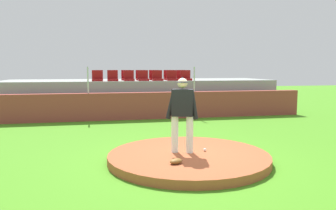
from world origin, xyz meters
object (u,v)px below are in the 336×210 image
at_px(baseball, 205,150).
at_px(stadium_chair_11, 154,77).
at_px(fielding_glove, 176,161).
at_px(stadium_chair_4, 157,77).
at_px(stadium_chair_12, 169,77).
at_px(stadium_chair_1, 113,78).
at_px(stadium_chair_5, 172,77).
at_px(stadium_chair_2, 129,78).
at_px(stadium_chair_8, 113,77).
at_px(stadium_chair_0, 97,78).
at_px(pitcher, 182,109).
at_px(stadium_chair_13, 181,77).
at_px(stadium_chair_10, 141,77).
at_px(stadium_chair_7, 98,77).
at_px(stadium_chair_3, 143,77).
at_px(stadium_chair_6, 186,77).
at_px(stadium_chair_9, 126,77).

relative_size(baseball, stadium_chair_11, 0.15).
bearing_deg(fielding_glove, stadium_chair_4, -124.53).
bearing_deg(stadium_chair_12, stadium_chair_1, 17.95).
xyz_separation_m(fielding_glove, stadium_chair_5, (1.87, 8.77, 1.53)).
relative_size(stadium_chair_2, stadium_chair_8, 1.00).
bearing_deg(stadium_chair_1, stadium_chair_0, 0.92).
xyz_separation_m(pitcher, stadium_chair_13, (2.22, 8.82, 0.53)).
height_order(stadium_chair_10, stadium_chair_11, same).
height_order(stadium_chair_0, stadium_chair_2, same).
bearing_deg(stadium_chair_7, stadium_chair_3, 156.84).
xyz_separation_m(stadium_chair_5, stadium_chair_10, (-1.38, 0.93, 0.00)).
distance_m(stadium_chair_6, stadium_chair_11, 1.68).
height_order(pitcher, stadium_chair_9, stadium_chair_9).
bearing_deg(stadium_chair_8, stadium_chair_3, 146.92).
xyz_separation_m(pitcher, stadium_chair_11, (0.80, 8.82, 0.53)).
bearing_deg(stadium_chair_9, stadium_chair_8, -2.31).
xyz_separation_m(stadium_chair_8, stadium_chair_10, (1.39, -0.00, 0.00)).
xyz_separation_m(pitcher, stadium_chair_1, (-1.30, 7.89, 0.53)).
xyz_separation_m(stadium_chair_2, stadium_chair_8, (-0.72, 0.91, 0.00)).
relative_size(stadium_chair_0, stadium_chair_11, 1.00).
height_order(pitcher, fielding_glove, pitcher).
bearing_deg(pitcher, stadium_chair_9, 112.61).
xyz_separation_m(baseball, stadium_chair_4, (0.23, 7.89, 1.55)).
xyz_separation_m(stadium_chair_2, stadium_chair_9, (-0.04, 0.88, 0.00)).
height_order(stadium_chair_3, stadium_chair_9, same).
relative_size(stadium_chair_1, stadium_chair_3, 1.00).
bearing_deg(stadium_chair_12, stadium_chair_2, 23.46).
distance_m(stadium_chair_1, stadium_chair_12, 2.99).
relative_size(stadium_chair_9, stadium_chair_11, 1.00).
distance_m(stadium_chair_0, stadium_chair_10, 2.31).
bearing_deg(stadium_chair_1, stadium_chair_3, -179.36).
height_order(stadium_chair_5, stadium_chair_6, same).
xyz_separation_m(pitcher, stadium_chair_3, (0.12, 7.90, 0.53)).
xyz_separation_m(stadium_chair_7, stadium_chair_11, (2.76, 0.02, 0.00)).
bearing_deg(stadium_chair_4, stadium_chair_2, -0.79).
height_order(baseball, stadium_chair_8, stadium_chair_8).
distance_m(stadium_chair_11, stadium_chair_13, 1.42).
relative_size(stadium_chair_7, stadium_chair_11, 1.00).
height_order(stadium_chair_2, stadium_chair_11, same).
xyz_separation_m(stadium_chair_3, stadium_chair_7, (-2.09, 0.89, 0.00)).
xyz_separation_m(stadium_chair_0, stadium_chair_11, (2.79, 0.94, 0.00)).
distance_m(stadium_chair_5, stadium_chair_9, 2.28).
distance_m(stadium_chair_0, stadium_chair_2, 1.45).
distance_m(baseball, stadium_chair_4, 8.04).
height_order(fielding_glove, stadium_chair_3, stadium_chair_3).
bearing_deg(stadium_chair_8, fielding_glove, 95.30).
distance_m(fielding_glove, stadium_chair_2, 8.93).
bearing_deg(stadium_chair_9, baseball, 97.52).
xyz_separation_m(stadium_chair_8, stadium_chair_12, (2.82, 0.00, 0.00)).
distance_m(stadium_chair_0, stadium_chair_3, 2.12).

